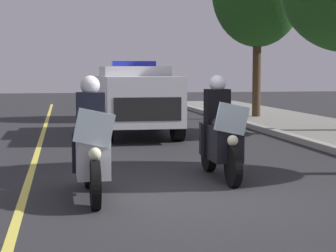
{
  "coord_description": "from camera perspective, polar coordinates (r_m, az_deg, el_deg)",
  "views": [
    {
      "loc": [
        8.24,
        -1.66,
        1.79
      ],
      "look_at": [
        -1.13,
        0.0,
        0.9
      ],
      "focal_mm": 63.54,
      "sensor_mm": 36.0,
      "label": 1
    }
  ],
  "objects": [
    {
      "name": "police_motorcycle_lead_right",
      "position": [
        9.85,
        5.01,
        -1.03
      ],
      "size": [
        2.14,
        0.56,
        1.72
      ],
      "color": "black",
      "rests_on": "ground"
    },
    {
      "name": "police_suv",
      "position": [
        16.44,
        -3.23,
        2.81
      ],
      "size": [
        4.92,
        2.11,
        2.05
      ],
      "color": "silver",
      "rests_on": "ground"
    },
    {
      "name": "lane_stripe_center",
      "position": [
        8.45,
        -13.8,
        -7.01
      ],
      "size": [
        48.0,
        0.12,
        0.01
      ],
      "primitive_type": "cube",
      "color": "#E0D14C",
      "rests_on": "ground"
    },
    {
      "name": "police_motorcycle_lead_left",
      "position": [
        8.42,
        -7.34,
        -2.13
      ],
      "size": [
        2.14,
        0.56,
        1.72
      ],
      "color": "black",
      "rests_on": "ground"
    },
    {
      "name": "ground_plane",
      "position": [
        8.59,
        1.32,
        -6.68
      ],
      "size": [
        80.0,
        80.0,
        0.0
      ],
      "primitive_type": "plane",
      "color": "#28282B"
    }
  ]
}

